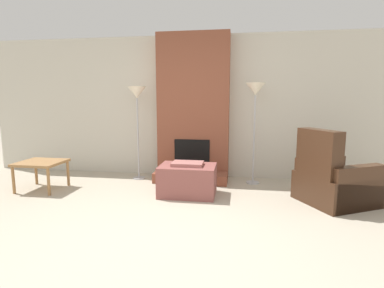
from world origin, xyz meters
name	(u,v)px	position (x,y,z in m)	size (l,w,h in m)	color
ground_plane	(158,238)	(0.00, 0.00, 0.00)	(24.00, 24.00, 0.00)	#B2A893
wall_back	(195,107)	(0.00, 2.71, 1.30)	(8.22, 0.06, 2.60)	beige
fireplace	(193,113)	(0.00, 2.49, 1.21)	(1.29, 0.69, 2.60)	brown
ottoman	(188,180)	(0.07, 1.48, 0.24)	(0.84, 0.58, 0.51)	#8C4C47
armchair	(332,182)	(2.12, 1.43, 0.30)	(1.18, 1.15, 1.05)	#422819
side_table	(41,165)	(-2.30, 1.39, 0.40)	(0.67, 0.61, 0.46)	#9E7042
floor_lamp_left	(137,98)	(-0.98, 2.29, 1.46)	(0.33, 0.33, 1.67)	#ADADB2
floor_lamp_right	(255,96)	(1.08, 2.29, 1.50)	(0.33, 0.33, 1.72)	#ADADB2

